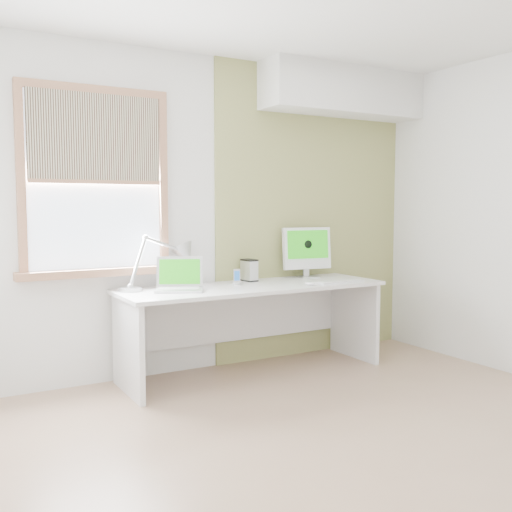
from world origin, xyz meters
TOP-DOWN VIEW (x-y plane):
  - room at (0.00, 0.00)m, footprint 4.04×3.54m
  - accent_wall at (1.00, 1.74)m, footprint 2.00×0.02m
  - soffit at (1.20, 1.57)m, footprint 1.60×0.40m
  - window at (-1.00, 1.71)m, footprint 1.20×0.14m
  - desk at (0.16, 1.44)m, footprint 2.20×0.70m
  - desk_lamp at (-0.39, 1.66)m, footprint 0.76×0.38m
  - laptop at (-0.46, 1.43)m, footprint 0.44×0.41m
  - phone_dock at (0.07, 1.48)m, footprint 0.08×0.08m
  - external_drive at (0.26, 1.62)m, footprint 0.11×0.15m
  - imac at (0.84, 1.60)m, footprint 0.46×0.18m
  - keyboard at (0.86, 1.14)m, footprint 0.45×0.14m
  - mouse at (0.57, 1.15)m, footprint 0.08×0.11m

SIDE VIEW (x-z plane):
  - desk at x=0.16m, z-range 0.17..0.90m
  - keyboard at x=0.86m, z-range 0.73..0.75m
  - mouse at x=0.57m, z-range 0.73..0.76m
  - phone_dock at x=0.07m, z-range 0.70..0.83m
  - laptop at x=-0.46m, z-range 0.67..0.92m
  - external_drive at x=0.26m, z-range 0.73..0.92m
  - desk_lamp at x=-0.39m, z-range 0.74..1.16m
  - imac at x=0.84m, z-range 0.76..1.20m
  - room at x=0.00m, z-range -0.02..2.62m
  - accent_wall at x=1.00m, z-range 0.00..2.60m
  - window at x=-1.00m, z-range 0.83..2.25m
  - soffit at x=1.20m, z-range 2.19..2.61m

